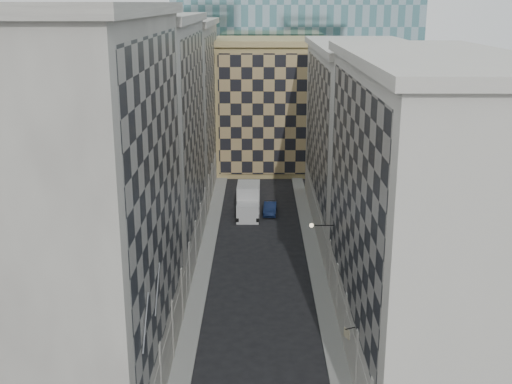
{
  "coord_description": "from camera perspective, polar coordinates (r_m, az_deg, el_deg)",
  "views": [
    {
      "loc": [
        -0.14,
        -25.43,
        23.68
      ],
      "look_at": [
        -0.29,
        12.35,
        12.49
      ],
      "focal_mm": 45.0,
      "sensor_mm": 36.0,
      "label": 1
    }
  ],
  "objects": [
    {
      "name": "sidewalk_west",
      "position": [
        60.46,
        -4.67,
        -6.54
      ],
      "size": [
        1.5,
        100.0,
        0.15
      ],
      "primitive_type": "cube",
      "color": "gray",
      "rests_on": "ground"
    },
    {
      "name": "sidewalk_east",
      "position": [
        60.49,
        5.36,
        -6.55
      ],
      "size": [
        1.5,
        100.0,
        0.15
      ],
      "primitive_type": "cube",
      "color": "gray",
      "rests_on": "ground"
    },
    {
      "name": "bldg_left_a",
      "position": [
        39.79,
        -15.45,
        -1.45
      ],
      "size": [
        10.8,
        22.8,
        23.7
      ],
      "color": "gray",
      "rests_on": "ground"
    },
    {
      "name": "bldg_left_b",
      "position": [
        60.68,
        -10.0,
        4.5
      ],
      "size": [
        10.8,
        22.8,
        22.7
      ],
      "color": "gray",
      "rests_on": "ground"
    },
    {
      "name": "bldg_left_c",
      "position": [
        82.16,
        -7.34,
        7.36
      ],
      "size": [
        10.8,
        22.8,
        21.7
      ],
      "color": "gray",
      "rests_on": "ground"
    },
    {
      "name": "bldg_right_a",
      "position": [
        43.98,
        14.73,
        -1.74
      ],
      "size": [
        10.8,
        26.8,
        20.7
      ],
      "color": "beige",
      "rests_on": "ground"
    },
    {
      "name": "bldg_right_b",
      "position": [
        69.71,
        9.36,
        4.83
      ],
      "size": [
        10.8,
        28.8,
        19.7
      ],
      "color": "beige",
      "rests_on": "ground"
    },
    {
      "name": "tan_block",
      "position": [
        94.43,
        1.54,
        7.81
      ],
      "size": [
        16.8,
        14.8,
        18.8
      ],
      "color": "tan",
      "rests_on": "ground"
    },
    {
      "name": "flagpoles_left",
      "position": [
        35.59,
        -9.25,
        -9.87
      ],
      "size": [
        0.1,
        6.33,
        2.33
      ],
      "color": "gray",
      "rests_on": "ground"
    },
    {
      "name": "bracket_lamp",
      "position": [
        52.62,
        5.15,
        -2.97
      ],
      "size": [
        1.98,
        0.36,
        0.36
      ],
      "color": "black",
      "rests_on": "ground"
    },
    {
      "name": "box_truck",
      "position": [
        74.06,
        -0.69,
        -0.91
      ],
      "size": [
        2.68,
        6.41,
        3.5
      ],
      "rotation": [
        0.0,
        0.0,
        -0.01
      ],
      "color": "beige",
      "rests_on": "ground"
    },
    {
      "name": "dark_car",
      "position": [
        74.66,
        1.26,
        -1.44
      ],
      "size": [
        1.72,
        4.31,
        1.39
      ],
      "primitive_type": "imported",
      "rotation": [
        0.0,
        0.0,
        -0.06
      ],
      "color": "#101B3C",
      "rests_on": "ground"
    },
    {
      "name": "shop_sign",
      "position": [
        41.43,
        8.1,
        -12.29
      ],
      "size": [
        0.69,
        0.59,
        0.69
      ],
      "rotation": [
        0.0,
        0.0,
        0.43
      ],
      "color": "black",
      "rests_on": "ground"
    }
  ]
}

